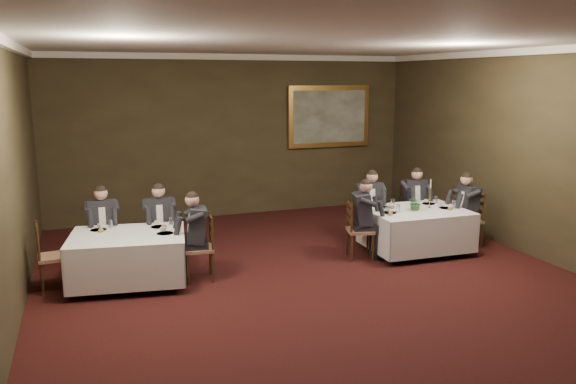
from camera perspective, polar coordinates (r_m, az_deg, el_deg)
ground at (r=8.16m, az=3.87°, el=-10.14°), size 10.00×10.00×0.00m
ceiling at (r=7.60m, az=4.24°, el=15.21°), size 8.00×10.00×0.10m
back_wall at (r=12.38m, az=-5.51°, el=5.64°), size 8.00×0.10×3.50m
left_wall at (r=7.08m, az=-26.98°, el=0.02°), size 0.10×10.00×3.50m
right_wall at (r=10.00m, az=25.49°, el=3.18°), size 0.10×10.00×3.50m
crown_molding at (r=7.59m, az=4.24°, el=14.76°), size 8.00×10.00×0.12m
table_main at (r=10.05m, az=12.85°, el=-3.51°), size 1.75×1.36×0.67m
table_second at (r=8.64m, az=-15.91°, el=-6.16°), size 1.83×1.50×0.67m
chair_main_backleft at (r=10.62m, az=8.28°, el=-3.45°), size 0.53×0.52×1.00m
diner_main_backleft at (r=10.55m, az=8.33°, el=-2.27°), size 0.51×0.57×1.35m
chair_main_backright at (r=11.05m, az=12.52°, el=-3.02°), size 0.48×0.46×1.00m
diner_main_backright at (r=10.98m, az=12.60°, el=-1.88°), size 0.45×0.52×1.35m
chair_main_endleft at (r=9.60m, az=7.25°, el=-5.04°), size 0.52×0.53×1.00m
diner_main_endleft at (r=9.54m, az=7.35°, el=-3.73°), size 0.57×0.51×1.35m
chair_main_endright at (r=10.68m, az=17.79°, el=-3.81°), size 0.47×0.49×1.00m
diner_main_endright at (r=10.62m, az=17.81°, el=-2.63°), size 0.52×0.45×1.35m
chair_sec_backleft at (r=9.54m, az=-18.15°, el=-5.66°), size 0.44×0.42×1.00m
diner_sec_backleft at (r=9.46m, az=-18.24°, el=-4.36°), size 0.42×0.48×1.35m
chair_sec_backright at (r=9.47m, az=-12.80°, el=-5.49°), size 0.47×0.45×1.00m
diner_sec_backright at (r=9.39m, az=-12.86°, el=-4.17°), size 0.44×0.51×1.35m
chair_sec_endright at (r=8.66m, az=-8.90°, el=-6.95°), size 0.47×0.49×1.00m
diner_sec_endright at (r=8.59m, az=-9.02°, el=-5.51°), size 0.53×0.46×1.35m
chair_sec_endleft at (r=8.83m, az=-22.67°, el=-7.35°), size 0.46×0.48×1.00m
centerpiece at (r=9.90m, az=12.85°, el=-0.97°), size 0.29×0.25×0.30m
candlestick at (r=10.14m, az=14.22°, el=-0.51°), size 0.08×0.08×0.52m
place_setting_table_main at (r=10.10m, az=9.84°, el=-1.29°), size 0.33×0.31×0.14m
place_setting_table_second at (r=8.95m, az=-18.38°, el=-3.39°), size 0.33×0.31×0.14m
painting at (r=13.03m, az=4.19°, el=7.66°), size 2.00×0.09×1.40m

